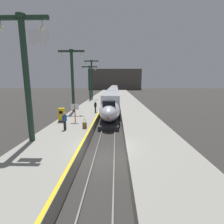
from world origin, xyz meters
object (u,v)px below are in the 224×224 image
station_column_mid (72,75)px  passenger_mid_platform (95,106)px  ticket_machine_yellow (62,115)px  rolling_suitcase (85,125)px  departure_info_board (75,109)px  passenger_near_edge (65,120)px  highspeed_train_main (113,93)px  station_column_distant (92,76)px  station_column_near (26,67)px  station_column_far (90,79)px

station_column_mid → passenger_mid_platform: 5.98m
ticket_machine_yellow → rolling_suitcase: bearing=-41.0°
station_column_mid → ticket_machine_yellow: size_ratio=5.89×
station_column_mid → ticket_machine_yellow: 8.48m
departure_info_board → passenger_near_edge: bearing=-95.6°
rolling_suitcase → ticket_machine_yellow: 4.32m
rolling_suitcase → ticket_machine_yellow: (-3.24, 2.82, 0.44)m
highspeed_train_main → station_column_mid: station_column_mid is taller
passenger_mid_platform → ticket_machine_yellow: passenger_mid_platform is taller
station_column_mid → station_column_distant: size_ratio=0.91×
station_column_near → station_column_distant: size_ratio=0.90×
rolling_suitcase → station_column_far: bearing=97.6°
station_column_near → ticket_machine_yellow: bearing=87.4°
station_column_distant → passenger_mid_platform: station_column_distant is taller
passenger_mid_platform → ticket_machine_yellow: size_ratio=1.06×
rolling_suitcase → station_column_mid: bearing=110.3°
station_column_near → station_column_mid: bearing=90.2°
station_column_far → rolling_suitcase: size_ratio=8.74×
station_column_far → station_column_distant: station_column_distant is taller
station_column_near → passenger_mid_platform: bearing=73.9°
station_column_far → passenger_mid_platform: station_column_far is taller
station_column_far → rolling_suitcase: station_column_far is taller
station_column_far → station_column_near: bearing=-89.9°
passenger_near_edge → ticket_machine_yellow: bearing=112.7°
rolling_suitcase → ticket_machine_yellow: ticket_machine_yellow is taller
highspeed_train_main → station_column_far: bearing=-115.1°
highspeed_train_main → station_column_mid: 30.66m
ticket_machine_yellow → passenger_mid_platform: bearing=61.1°
station_column_mid → departure_info_board: bearing=-74.4°
station_column_mid → station_column_distant: bearing=90.0°
station_column_near → rolling_suitcase: size_ratio=9.56×
ticket_machine_yellow → passenger_near_edge: bearing=-67.3°
station_column_near → rolling_suitcase: station_column_near is taller
station_column_far → ticket_machine_yellow: bearing=-89.2°
station_column_mid → departure_info_board: 8.49m
highspeed_train_main → passenger_near_edge: 40.07m
ticket_machine_yellow → departure_info_board: departure_info_board is taller
station_column_mid → highspeed_train_main: bearing=78.8°
passenger_mid_platform → rolling_suitcase: (-0.02, -8.74, -0.69)m
ticket_machine_yellow → highspeed_train_main: bearing=81.4°
station_column_far → rolling_suitcase: 27.53m
station_column_mid → rolling_suitcase: bearing=-69.7°
ticket_machine_yellow → departure_info_board: bearing=-8.0°
station_column_distant → departure_info_board: 28.21m
highspeed_train_main → station_column_near: size_ratio=8.14×
passenger_near_edge → rolling_suitcase: size_ratio=1.72×
station_column_mid → station_column_far: station_column_mid is taller
station_column_far → ticket_machine_yellow: size_ratio=5.36×
station_column_near → rolling_suitcase: (3.54, 3.56, -5.43)m
station_column_far → station_column_distant: bearing=90.0°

